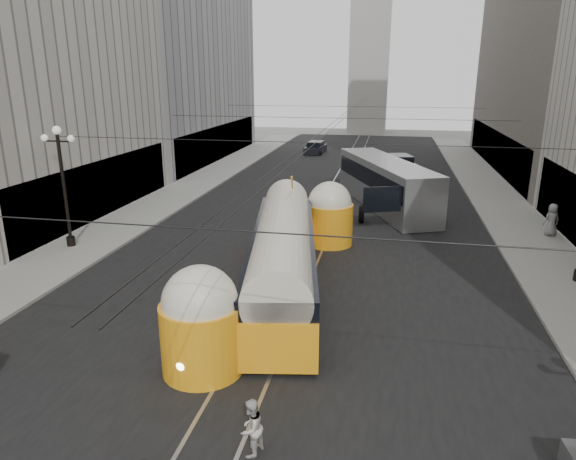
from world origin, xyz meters
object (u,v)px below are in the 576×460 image
at_px(streetcar, 283,252).
at_px(pedestrian_crossing_b, 251,428).
at_px(city_bus, 385,182).
at_px(pedestrian_sidewalk_right, 552,220).

xyz_separation_m(streetcar, pedestrian_crossing_b, (1.30, -10.05, -0.98)).
xyz_separation_m(streetcar, city_bus, (4.03, 15.73, 0.07)).
xyz_separation_m(pedestrian_crossing_b, pedestrian_sidewalk_right, (12.19, 20.31, 0.32)).
xyz_separation_m(city_bus, pedestrian_sidewalk_right, (9.46, -5.48, -0.73)).
bearing_deg(city_bus, pedestrian_sidewalk_right, -30.06).
relative_size(pedestrian_crossing_b, pedestrian_sidewalk_right, 0.81).
bearing_deg(pedestrian_crossing_b, streetcar, -152.99).
xyz_separation_m(city_bus, pedestrian_crossing_b, (-2.73, -25.78, -1.05)).
height_order(pedestrian_crossing_b, pedestrian_sidewalk_right, pedestrian_sidewalk_right).
height_order(streetcar, pedestrian_crossing_b, streetcar).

